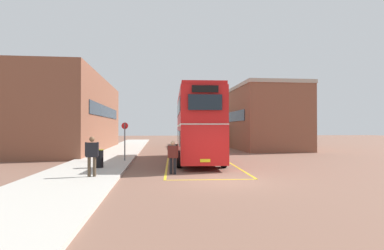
% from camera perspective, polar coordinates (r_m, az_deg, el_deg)
% --- Properties ---
extents(ground_plane, '(135.60, 135.60, 0.00)m').
position_cam_1_polar(ground_plane, '(27.57, -0.54, -5.35)').
color(ground_plane, brown).
extents(sidewalk_left, '(4.00, 57.60, 0.14)m').
position_cam_1_polar(sidewalk_left, '(30.05, -13.49, -4.81)').
color(sidewalk_left, '#B2ADA3').
rests_on(sidewalk_left, ground).
extents(brick_building_left, '(6.32, 20.06, 7.21)m').
position_cam_1_polar(brick_building_left, '(32.96, -21.19, 1.74)').
color(brick_building_left, brown).
rests_on(brick_building_left, ground).
extents(depot_building_right, '(6.52, 14.08, 6.85)m').
position_cam_1_polar(depot_building_right, '(35.74, 12.40, 1.25)').
color(depot_building_right, brown).
rests_on(depot_building_right, ground).
extents(double_decker_bus, '(3.20, 10.73, 4.75)m').
position_cam_1_polar(double_decker_bus, '(20.79, 0.92, 0.05)').
color(double_decker_bus, black).
rests_on(double_decker_bus, ground).
extents(single_deck_bus, '(3.07, 8.43, 3.02)m').
position_cam_1_polar(single_deck_bus, '(40.84, 1.78, -1.51)').
color(single_deck_bus, black).
rests_on(single_deck_bus, ground).
extents(pedestrian_boarding, '(0.52, 0.39, 1.65)m').
position_cam_1_polar(pedestrian_boarding, '(15.21, -3.60, -5.60)').
color(pedestrian_boarding, black).
rests_on(pedestrian_boarding, ground).
extents(pedestrian_waiting_near, '(0.59, 0.27, 1.76)m').
position_cam_1_polar(pedestrian_waiting_near, '(14.21, -18.20, -5.03)').
color(pedestrian_waiting_near, '#473828').
rests_on(pedestrian_waiting_near, sidewalk_left).
extents(litter_bin, '(0.51, 0.51, 0.99)m').
position_cam_1_polar(litter_bin, '(17.37, -17.02, -6.00)').
color(litter_bin, black).
rests_on(litter_bin, sidewalk_left).
extents(bus_stop_sign, '(0.44, 0.08, 2.52)m').
position_cam_1_polar(bus_stop_sign, '(20.70, -12.45, -2.29)').
color(bus_stop_sign, '#4C4C51').
rests_on(bus_stop_sign, sidewalk_left).
extents(bay_marking_yellow, '(4.80, 12.82, 0.01)m').
position_cam_1_polar(bay_marking_yellow, '(18.98, 1.55, -7.48)').
color(bay_marking_yellow, gold).
rests_on(bay_marking_yellow, ground).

